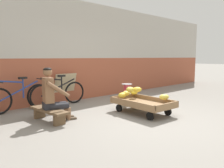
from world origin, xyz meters
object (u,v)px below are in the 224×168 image
(weighing_scale, at_px, (127,89))
(sign_board, at_px, (65,88))
(bicycle_far_left, at_px, (59,93))
(vendor_seated, at_px, (52,95))
(banana_cart, at_px, (143,104))
(plastic_crate, at_px, (127,99))
(low_bench, at_px, (49,112))
(bicycle_near_left, at_px, (20,97))

(weighing_scale, bearing_deg, sign_board, 126.81)
(bicycle_far_left, distance_m, sign_board, 0.52)
(bicycle_far_left, bearing_deg, vendor_seated, -124.47)
(banana_cart, height_order, weighing_scale, weighing_scale)
(vendor_seated, height_order, plastic_crate, vendor_seated)
(low_bench, bearing_deg, sign_board, 49.42)
(banana_cart, relative_size, bicycle_far_left, 0.90)
(plastic_crate, xyz_separation_m, bicycle_far_left, (-1.52, 1.18, 0.20))
(banana_cart, relative_size, sign_board, 1.71)
(low_bench, distance_m, vendor_seated, 0.38)
(sign_board, bearing_deg, low_bench, -130.58)
(low_bench, height_order, plastic_crate, plastic_crate)
(banana_cart, height_order, bicycle_near_left, bicycle_near_left)
(sign_board, bearing_deg, bicycle_far_left, -140.10)
(banana_cart, xyz_separation_m, sign_board, (-0.62, 2.50, 0.19))
(banana_cart, xyz_separation_m, plastic_crate, (0.51, 1.00, -0.09))
(bicycle_near_left, bearing_deg, vendor_seated, -82.99)
(vendor_seated, distance_m, plastic_crate, 2.43)
(weighing_scale, xyz_separation_m, bicycle_far_left, (-1.52, 1.18, -0.10))
(low_bench, bearing_deg, bicycle_far_left, 52.52)
(vendor_seated, distance_m, weighing_scale, 2.40)
(low_bench, xyz_separation_m, bicycle_far_left, (0.96, 1.25, 0.15))
(plastic_crate, bearing_deg, vendor_seated, -177.78)
(vendor_seated, bearing_deg, bicycle_near_left, 97.01)
(banana_cart, xyz_separation_m, weighing_scale, (0.51, 1.00, 0.21))
(weighing_scale, bearing_deg, plastic_crate, 90.00)
(vendor_seated, distance_m, bicycle_far_left, 1.55)
(vendor_seated, bearing_deg, low_bench, 165.39)
(low_bench, relative_size, bicycle_far_left, 0.67)
(low_bench, relative_size, sign_board, 1.28)
(weighing_scale, distance_m, bicycle_far_left, 1.93)
(weighing_scale, distance_m, sign_board, 1.88)
(vendor_seated, relative_size, plastic_crate, 3.17)
(weighing_scale, distance_m, bicycle_near_left, 2.87)
(vendor_seated, distance_m, bicycle_near_left, 1.40)
(low_bench, bearing_deg, plastic_crate, 1.64)
(plastic_crate, xyz_separation_m, bicycle_near_left, (-2.56, 1.28, 0.20))
(plastic_crate, height_order, bicycle_far_left, bicycle_far_left)
(bicycle_far_left, bearing_deg, banana_cart, -64.99)
(vendor_seated, bearing_deg, banana_cart, -25.63)
(bicycle_near_left, relative_size, bicycle_far_left, 1.00)
(low_bench, height_order, bicycle_near_left, bicycle_near_left)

